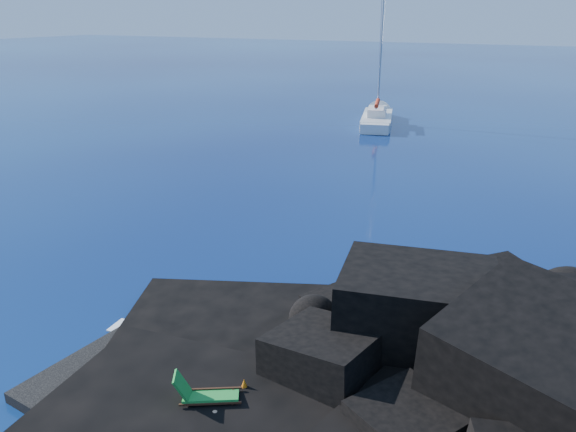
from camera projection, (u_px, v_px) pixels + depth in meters
name	position (u px, v px, depth m)	size (l,w,h in m)	color
ground	(61.00, 366.00, 18.18)	(400.00, 400.00, 0.00)	#030333
beach	(184.00, 398.00, 16.71)	(8.50, 6.00, 0.70)	black
surf_foam	(270.00, 329.00, 20.28)	(10.00, 8.00, 0.06)	white
sailboat	(377.00, 124.00, 56.92)	(2.87, 13.69, 14.36)	silver
deck_chair	(211.00, 389.00, 15.57)	(1.76, 0.77, 1.21)	#1D832F
towel	(203.00, 411.00, 15.57)	(1.90, 0.90, 0.05)	silver
sunbather	(203.00, 407.00, 15.52)	(1.80, 0.48, 0.26)	tan
marker_cone	(244.00, 387.00, 16.20)	(0.35, 0.35, 0.54)	orange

